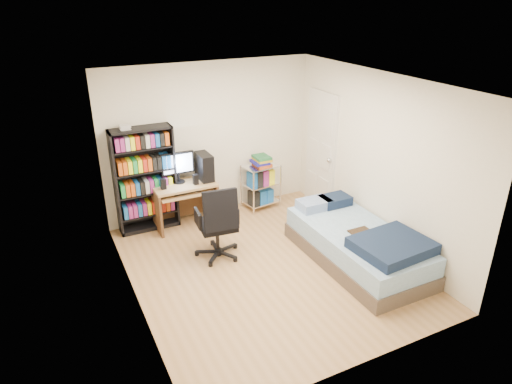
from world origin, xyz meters
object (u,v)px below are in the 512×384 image
bed (359,244)px  media_shelf (145,179)px  computer_desk (189,186)px  office_chair (218,235)px

bed → media_shelf: bearing=135.8°
media_shelf → computer_desk: media_shelf is taller
media_shelf → bed: media_shelf is taller
media_shelf → bed: size_ratio=0.79×
media_shelf → computer_desk: 0.69m
media_shelf → office_chair: (0.66, -1.30, -0.49)m
media_shelf → computer_desk: size_ratio=1.41×
office_chair → bed: 1.94m
media_shelf → computer_desk: bearing=-11.8°
computer_desk → media_shelf: bearing=168.2°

